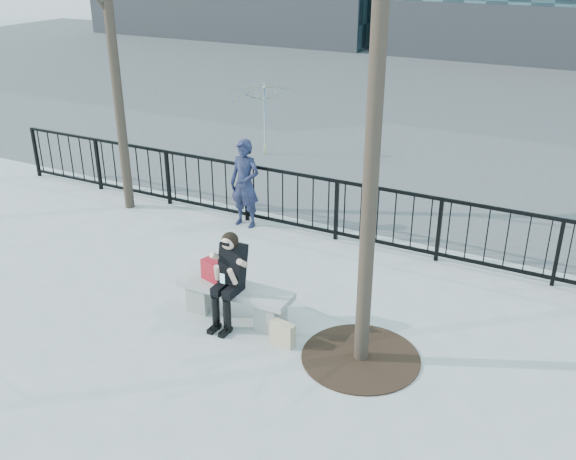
% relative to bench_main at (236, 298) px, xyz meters
% --- Properties ---
extents(ground, '(120.00, 120.00, 0.00)m').
position_rel_bench_main_xyz_m(ground, '(0.00, 0.00, -0.30)').
color(ground, '#999A94').
rests_on(ground, ground).
extents(street_surface, '(60.00, 23.00, 0.01)m').
position_rel_bench_main_xyz_m(street_surface, '(0.00, 15.00, -0.30)').
color(street_surface, '#474747').
rests_on(street_surface, ground).
extents(railing, '(14.00, 0.06, 1.10)m').
position_rel_bench_main_xyz_m(railing, '(0.00, 3.00, 0.25)').
color(railing, black).
rests_on(railing, ground).
extents(tree_grate, '(1.50, 1.50, 0.02)m').
position_rel_bench_main_xyz_m(tree_grate, '(1.90, -0.10, -0.29)').
color(tree_grate, black).
rests_on(tree_grate, ground).
extents(bench_main, '(1.65, 0.46, 0.49)m').
position_rel_bench_main_xyz_m(bench_main, '(0.00, 0.00, 0.00)').
color(bench_main, gray).
rests_on(bench_main, ground).
extents(seated_woman, '(0.50, 0.64, 1.34)m').
position_rel_bench_main_xyz_m(seated_woman, '(0.00, -0.16, 0.37)').
color(seated_woman, black).
rests_on(seated_woman, ground).
extents(handbag, '(0.39, 0.26, 0.29)m').
position_rel_bench_main_xyz_m(handbag, '(-0.36, 0.02, 0.34)').
color(handbag, '#A5141F').
rests_on(handbag, bench_main).
extents(shopping_bag, '(0.36, 0.18, 0.32)m').
position_rel_bench_main_xyz_m(shopping_bag, '(0.88, -0.28, -0.14)').
color(shopping_bag, beige).
rests_on(shopping_bag, ground).
extents(standing_man, '(0.60, 0.40, 1.62)m').
position_rel_bench_main_xyz_m(standing_man, '(-1.51, 2.80, 0.51)').
color(standing_man, black).
rests_on(standing_man, ground).
extents(vendor_umbrella, '(2.31, 2.34, 1.76)m').
position_rel_bench_main_xyz_m(vendor_umbrella, '(-3.30, 6.64, 0.58)').
color(vendor_umbrella, '#E3EF35').
rests_on(vendor_umbrella, ground).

